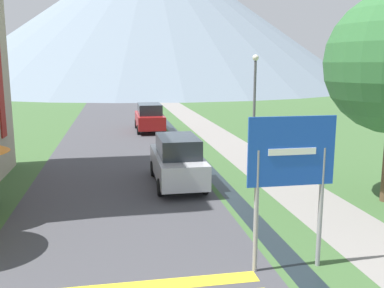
% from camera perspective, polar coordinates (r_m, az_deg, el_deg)
% --- Properties ---
extents(ground_plane, '(160.00, 160.00, 0.00)m').
position_cam_1_polar(ground_plane, '(24.04, -3.95, 0.12)').
color(ground_plane, '#3D6033').
extents(road, '(6.40, 60.00, 0.01)m').
position_cam_1_polar(road, '(33.79, -10.08, 3.03)').
color(road, '#424247').
rests_on(road, ground_plane).
extents(footpath, '(2.20, 60.00, 0.01)m').
position_cam_1_polar(footpath, '(34.35, 0.17, 3.31)').
color(footpath, gray).
rests_on(footpath, ground_plane).
extents(drainage_channel, '(0.60, 60.00, 0.00)m').
position_cam_1_polar(drainage_channel, '(34.00, -3.82, 3.21)').
color(drainage_channel, black).
rests_on(drainage_channel, ground_plane).
extents(mountain_distant, '(81.27, 81.27, 28.26)m').
position_cam_1_polar(mountain_distant, '(89.97, -5.36, 16.79)').
color(mountain_distant, slate).
rests_on(mountain_distant, ground_plane).
extents(road_sign, '(1.88, 0.11, 3.33)m').
position_cam_1_polar(road_sign, '(9.11, 13.05, -3.11)').
color(road_sign, gray).
rests_on(road_sign, ground_plane).
extents(parked_car_near, '(1.71, 4.29, 1.82)m').
position_cam_1_polar(parked_car_near, '(15.59, -1.98, -2.21)').
color(parked_car_near, '#B2B2B7').
rests_on(parked_car_near, ground_plane).
extents(parked_car_far, '(1.80, 4.39, 1.82)m').
position_cam_1_polar(parked_car_far, '(28.33, -5.69, 3.55)').
color(parked_car_far, '#A31919').
rests_on(parked_car_far, ground_plane).
extents(streetlamp, '(0.28, 0.28, 4.79)m').
position_cam_1_polar(streetlamp, '(19.76, 8.34, 6.14)').
color(streetlamp, '#515156').
rests_on(streetlamp, ground_plane).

